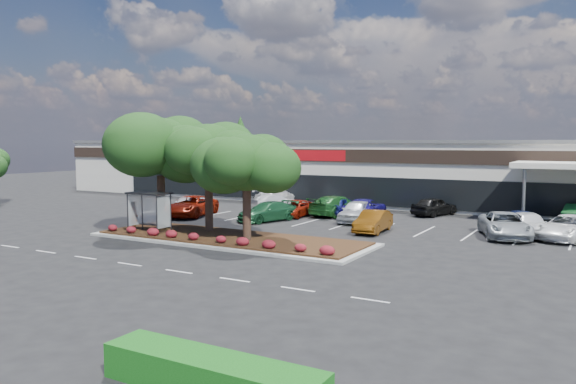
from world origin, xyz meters
The scene contains 28 objects.
ground centered at (0.00, 0.00, 0.00)m, with size 160.00×160.00×0.00m, color black.
retail_store centered at (0.06, 33.91, 3.15)m, with size 80.40×25.20×6.25m.
landscape_island centered at (-2.00, 4.00, 0.12)m, with size 18.00×6.00×0.26m.
lane_markings centered at (-0.14, 10.42, 0.01)m, with size 33.12×20.06×0.01m.
shrub_row centered at (-2.00, 1.90, 0.51)m, with size 17.00×0.80×0.50m, color maroon, non-canonical shape.
bus_shelter centered at (-7.50, 2.95, 2.31)m, with size 2.75×1.55×2.59m.
island_tree_west centered at (-8.00, 4.50, 4.21)m, with size 7.20×7.20×7.89m, color #113713, non-canonical shape.
island_tree_mid centered at (-4.50, 5.20, 3.92)m, with size 6.60×6.60×7.32m, color #113713, non-canonical shape.
island_tree_east centered at (-0.50, 3.70, 3.51)m, with size 5.80×5.80×6.50m, color #113713, non-canonical shape.
hedge_south_east centered at (10.00, -13.50, 0.45)m, with size 6.00×1.30×0.90m, color #0E470C.
conifer_north_west centered at (-30.00, 46.00, 5.00)m, with size 4.40×4.40×10.00m, color #113713.
person_waiting centered at (-9.04, 2.99, 1.21)m, with size 0.70×0.46×1.91m, color #594C47.
car_0 centered at (-12.98, 13.20, 0.76)m, with size 1.80×4.47×1.52m, color silver.
car_1 centered at (-11.46, 11.81, 0.82)m, with size 2.73×5.92×1.65m, color maroon.
car_2 centered at (-4.45, 12.40, 0.74)m, with size 2.08×5.11×1.48m, color #1C532E.
car_3 centered at (-3.92, 15.78, 0.67)m, with size 2.21×4.79×1.33m, color maroon.
car_4 centered at (1.70, 15.33, 0.83)m, with size 1.95×4.84×1.65m, color #B8BEC4.
car_5 centered at (4.56, 11.44, 0.74)m, with size 1.56×4.46×1.47m, color #66380B.
car_6 centered at (12.62, 13.65, 0.80)m, with size 2.66×5.76×1.60m, color #999FA4.
car_7 centered at (13.93, 14.90, 0.80)m, with size 1.88×4.67×1.59m, color silver.
car_8 centered at (16.27, 14.72, 0.77)m, with size 2.57×5.57×1.55m, color white.
car_9 centered at (-9.59, 22.46, 0.81)m, with size 2.26×5.55×1.61m, color white.
car_10 centered at (-7.28, 18.29, 0.74)m, with size 2.08×5.11×1.48m, color silver.
car_11 centered at (-1.21, 18.04, 0.83)m, with size 2.33×5.74×1.66m, color #1C5521.
car_12 centered at (-0.94, 18.48, 0.79)m, with size 1.86×4.62×1.57m, color navy.
car_13 centered at (1.41, 17.69, 0.78)m, with size 2.60×5.63×1.57m, color navy.
car_14 centered at (5.84, 22.03, 0.77)m, with size 1.83×4.54×1.55m, color black.
car_15 centered at (13.06, 17.70, 0.67)m, with size 2.23×4.83×1.34m, color navy.
Camera 1 is at (18.16, -24.05, 6.12)m, focal length 35.00 mm.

